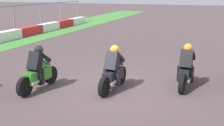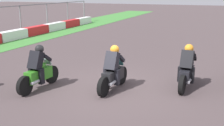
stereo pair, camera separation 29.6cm
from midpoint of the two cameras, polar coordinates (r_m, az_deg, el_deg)
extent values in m
plane|color=#4A3C3E|center=(9.58, 1.15, -5.18)|extent=(120.00, 120.00, 0.00)
cube|color=white|center=(20.01, -19.35, 5.39)|extent=(2.48, 0.60, 0.64)
cube|color=red|center=(21.93, -14.98, 6.46)|extent=(2.48, 0.60, 0.64)
cube|color=white|center=(23.97, -11.32, 7.33)|extent=(2.48, 0.60, 0.64)
cube|color=red|center=(26.09, -8.24, 8.03)|extent=(2.48, 0.60, 0.64)
cube|color=white|center=(28.28, -5.61, 8.61)|extent=(2.48, 0.60, 0.64)
cylinder|color=slate|center=(22.18, -17.90, 8.39)|extent=(0.10, 0.10, 2.21)
cylinder|color=slate|center=(24.84, -12.85, 9.32)|extent=(0.10, 0.10, 2.21)
cylinder|color=slate|center=(27.65, -8.79, 10.02)|extent=(0.10, 0.10, 2.21)
cylinder|color=slate|center=(30.58, -5.48, 10.54)|extent=(0.10, 0.10, 2.21)
cylinder|color=black|center=(10.57, 16.50, -2.07)|extent=(0.65, 0.17, 0.64)
cylinder|color=black|center=(9.25, 15.10, -4.35)|extent=(0.65, 0.17, 0.64)
cube|color=black|center=(9.85, 15.92, -2.13)|extent=(1.11, 0.37, 0.40)
ellipsoid|color=black|center=(9.87, 16.14, -0.31)|extent=(0.49, 0.32, 0.24)
cube|color=red|center=(9.36, 15.40, -2.84)|extent=(0.07, 0.16, 0.08)
cylinder|color=#A5A5AD|center=(9.54, 16.45, -3.55)|extent=(0.42, 0.12, 0.10)
cube|color=black|center=(9.62, 16.03, 0.68)|extent=(0.50, 0.42, 0.66)
sphere|color=orange|center=(9.77, 16.39, 2.89)|extent=(0.31, 0.31, 0.30)
cube|color=#4F616C|center=(10.24, 16.53, 0.43)|extent=(0.17, 0.27, 0.23)
cube|color=black|center=(9.77, 14.65, -2.19)|extent=(0.19, 0.15, 0.52)
cube|color=black|center=(9.71, 16.96, -2.45)|extent=(0.19, 0.15, 0.52)
cube|color=black|center=(10.01, 15.39, 1.37)|extent=(0.39, 0.12, 0.31)
cube|color=black|center=(9.96, 17.43, 1.15)|extent=(0.39, 0.12, 0.31)
cylinder|color=black|center=(9.96, 2.85, -2.49)|extent=(0.65, 0.18, 0.64)
cylinder|color=black|center=(8.75, -0.79, -4.91)|extent=(0.65, 0.18, 0.64)
cube|color=black|center=(9.29, 1.15, -2.57)|extent=(1.12, 0.39, 0.40)
ellipsoid|color=black|center=(9.29, 1.42, -0.64)|extent=(0.50, 0.33, 0.24)
cube|color=red|center=(8.85, -0.24, -3.32)|extent=(0.07, 0.16, 0.08)
cylinder|color=#A5A5AD|center=(8.96, 1.14, -4.09)|extent=(0.43, 0.13, 0.10)
cube|color=black|center=(9.06, 0.91, 0.41)|extent=(0.51, 0.43, 0.66)
sphere|color=orange|center=(9.18, 1.50, 2.77)|extent=(0.32, 0.32, 0.30)
cube|color=#397879|center=(9.64, 2.42, 0.16)|extent=(0.17, 0.27, 0.23)
cube|color=black|center=(9.27, -0.28, -2.60)|extent=(0.19, 0.15, 0.52)
cube|color=black|center=(9.11, 1.98, -2.93)|extent=(0.19, 0.15, 0.52)
cube|color=black|center=(9.47, 0.90, 1.15)|extent=(0.39, 0.12, 0.31)
cube|color=black|center=(9.32, 2.90, 0.92)|extent=(0.39, 0.12, 0.31)
cylinder|color=black|center=(10.24, -11.47, -2.28)|extent=(0.65, 0.17, 0.64)
cylinder|color=black|center=(9.21, -16.59, -4.53)|extent=(0.65, 0.17, 0.64)
cube|color=#2F7A1E|center=(9.66, -13.96, -2.33)|extent=(1.11, 0.36, 0.40)
ellipsoid|color=#2F7A1E|center=(9.65, -13.70, -0.48)|extent=(0.49, 0.32, 0.24)
cube|color=red|center=(9.28, -15.92, -3.03)|extent=(0.07, 0.16, 0.08)
cylinder|color=#A5A5AD|center=(9.34, -14.47, -3.78)|extent=(0.42, 0.12, 0.10)
cube|color=black|center=(9.45, -14.52, 0.53)|extent=(0.50, 0.42, 0.66)
sphere|color=black|center=(9.54, -13.82, 2.80)|extent=(0.31, 0.31, 0.30)
cube|color=gray|center=(9.95, -12.29, 0.29)|extent=(0.17, 0.27, 0.23)
cube|color=black|center=(9.70, -15.32, -2.36)|extent=(0.19, 0.15, 0.52)
cube|color=black|center=(9.45, -13.46, -2.68)|extent=(0.19, 0.15, 0.52)
cube|color=black|center=(9.84, -13.96, 1.24)|extent=(0.39, 0.12, 0.31)
cube|color=black|center=(9.63, -12.28, 1.04)|extent=(0.39, 0.12, 0.31)
camera|label=1|loc=(0.15, -89.09, 0.24)|focal=44.53mm
camera|label=2|loc=(0.15, 90.91, -0.24)|focal=44.53mm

